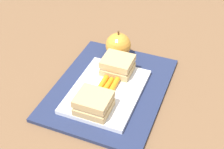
# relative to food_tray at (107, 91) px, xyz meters

# --- Properties ---
(ground_plane) EXTENTS (2.40, 2.40, 0.00)m
(ground_plane) POSITION_rel_food_tray_xyz_m (0.03, 0.00, -0.02)
(ground_plane) COLOR brown
(lunchbag_mat) EXTENTS (0.36, 0.28, 0.01)m
(lunchbag_mat) POSITION_rel_food_tray_xyz_m (0.03, 0.00, -0.01)
(lunchbag_mat) COLOR navy
(lunchbag_mat) RESTS_ON ground_plane
(food_tray) EXTENTS (0.23, 0.17, 0.01)m
(food_tray) POSITION_rel_food_tray_xyz_m (0.00, 0.00, 0.00)
(food_tray) COLOR white
(food_tray) RESTS_ON lunchbag_mat
(sandwich_half_left) EXTENTS (0.07, 0.08, 0.04)m
(sandwich_half_left) POSITION_rel_food_tray_xyz_m (-0.08, 0.00, 0.03)
(sandwich_half_left) COLOR tan
(sandwich_half_left) RESTS_ON food_tray
(sandwich_half_right) EXTENTS (0.07, 0.08, 0.04)m
(sandwich_half_right) POSITION_rel_food_tray_xyz_m (0.08, 0.00, 0.03)
(sandwich_half_right) COLOR tan
(sandwich_half_right) RESTS_ON food_tray
(carrot_sticks_bundle) EXTENTS (0.08, 0.04, 0.02)m
(carrot_sticks_bundle) POSITION_rel_food_tray_xyz_m (0.00, -0.00, 0.01)
(carrot_sticks_bundle) COLOR orange
(carrot_sticks_bundle) RESTS_ON food_tray
(apple) EXTENTS (0.07, 0.07, 0.09)m
(apple) POSITION_rel_food_tray_xyz_m (0.16, 0.03, 0.03)
(apple) COLOR gold
(apple) RESTS_ON lunchbag_mat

